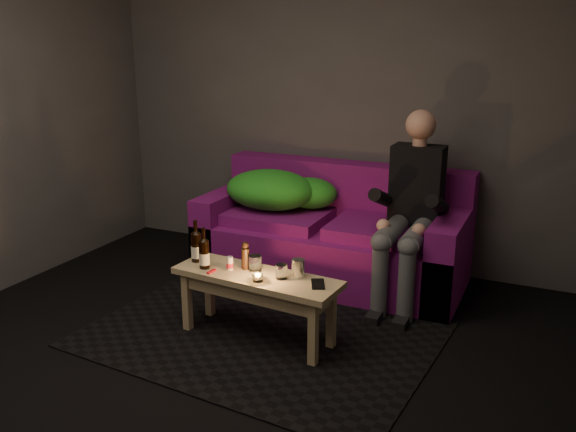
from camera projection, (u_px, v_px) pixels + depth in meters
name	position (u px, v px, depth m)	size (l,w,h in m)	color
floor	(188.00, 387.00, 3.29)	(4.50, 4.50, 0.00)	black
room	(223.00, 71.00, 3.24)	(4.50, 4.50, 4.50)	silver
rug	(261.00, 334.00, 3.87)	(2.11, 1.54, 0.01)	black
sofa	(333.00, 239.00, 4.73)	(2.00, 0.90, 0.86)	#81116D
green_blanket	(278.00, 191.00, 4.82)	(0.88, 0.60, 0.30)	#35981B
person	(411.00, 205.00, 4.23)	(0.36, 0.83, 1.34)	black
coffee_table	(257.00, 286.00, 3.72)	(1.08, 0.42, 0.43)	tan
beer_bottle_a	(196.00, 246.00, 3.89)	(0.07, 0.07, 0.27)	black
beer_bottle_b	(204.00, 253.00, 3.78)	(0.07, 0.07, 0.26)	black
salt_shaker	(230.00, 263.00, 3.76)	(0.04, 0.04, 0.09)	silver
pepper_mill	(245.00, 259.00, 3.77)	(0.05, 0.05, 0.13)	black
tumbler_back	(255.00, 263.00, 3.75)	(0.08, 0.08, 0.10)	white
tealight	(258.00, 277.00, 3.59)	(0.06, 0.06, 0.05)	white
tumbler_front	(281.00, 272.00, 3.62)	(0.07, 0.07, 0.09)	white
steel_cup	(298.00, 268.00, 3.65)	(0.08, 0.08, 0.11)	silver
smartphone	(318.00, 284.00, 3.54)	(0.07, 0.15, 0.01)	black
red_lighter	(211.00, 271.00, 3.73)	(0.02, 0.07, 0.01)	red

